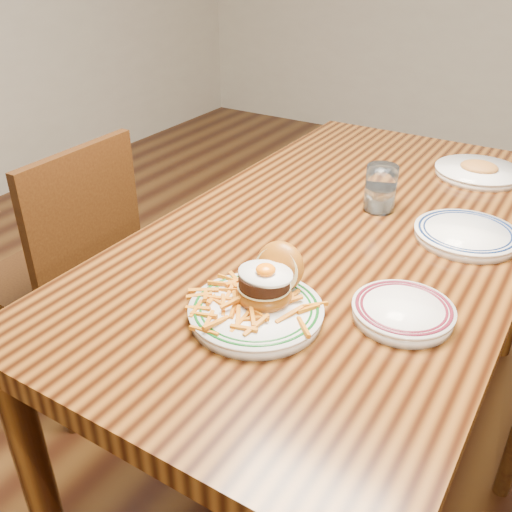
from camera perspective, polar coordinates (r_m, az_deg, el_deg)
The scene contains 8 objects.
floor at distance 1.89m, azimuth 7.23°, elevation -17.74°, with size 6.00×6.00×0.00m, color black.
table at distance 1.48m, azimuth 8.84°, elevation -0.09°, with size 0.85×1.60×0.75m.
chair_left at distance 1.87m, azimuth -18.38°, elevation -1.31°, with size 0.42×0.42×0.88m.
main_plate at distance 1.08m, azimuth 0.41°, elevation -4.36°, with size 0.26×0.26×0.12m.
side_plate at distance 1.11m, azimuth 14.50°, elevation -5.32°, with size 0.19×0.19×0.03m.
rear_plate at distance 1.44m, azimuth 20.30°, elevation 2.10°, with size 0.24×0.24×0.03m.
water_glass at distance 1.52m, azimuth 12.33°, elevation 6.37°, with size 0.08×0.08×0.12m.
far_plate at distance 1.84m, azimuth 21.35°, elevation 7.90°, with size 0.25×0.25×0.05m.
Camera 1 is at (0.47, -1.19, 1.39)m, focal length 40.00 mm.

